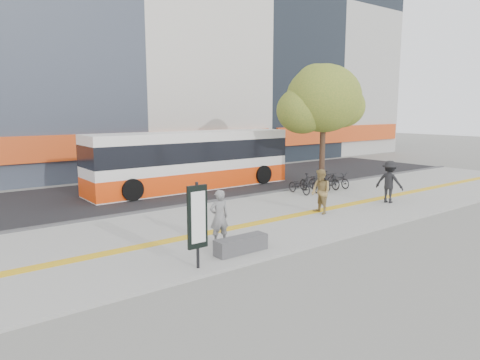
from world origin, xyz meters
TOP-DOWN VIEW (x-y plane):
  - ground at (0.00, 0.00)m, footprint 120.00×120.00m
  - sidewalk at (0.00, 1.50)m, footprint 40.00×7.00m
  - tactile_strip at (0.00, 1.00)m, footprint 40.00×0.45m
  - street at (0.00, 9.00)m, footprint 40.00×8.00m
  - curb at (0.00, 5.00)m, footprint 40.00×0.25m
  - bench at (-2.60, -1.20)m, footprint 1.60×0.45m
  - signboard at (-4.20, -1.51)m, footprint 0.55×0.10m
  - street_tree at (7.18, 4.82)m, footprint 4.40×3.80m
  - bus at (1.72, 8.50)m, footprint 10.80×2.56m
  - bicycle_row at (6.29, 4.00)m, footprint 3.46×1.57m
  - seated_woman at (-2.64, -0.20)m, footprint 0.65×0.48m
  - pedestrian_tan at (2.66, 0.64)m, footprint 0.81×0.95m
  - pedestrian_dark at (6.53, 0.25)m, footprint 0.96×1.30m

SIDE VIEW (x-z plane):
  - ground at x=0.00m, z-range 0.00..0.00m
  - street at x=0.00m, z-range 0.00..0.06m
  - sidewalk at x=0.00m, z-range 0.00..0.08m
  - curb at x=0.00m, z-range 0.00..0.14m
  - tactile_strip at x=0.00m, z-range 0.08..0.09m
  - bench at x=-2.60m, z-range 0.08..0.53m
  - bicycle_row at x=6.29m, z-range 0.05..0.94m
  - seated_woman at x=-2.64m, z-range 0.08..1.72m
  - pedestrian_tan at x=2.66m, z-range 0.08..1.80m
  - pedestrian_dark at x=6.53m, z-range 0.08..1.89m
  - signboard at x=-4.20m, z-range 0.27..2.47m
  - bus at x=1.72m, z-range -0.02..2.85m
  - street_tree at x=7.18m, z-range 1.36..7.67m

